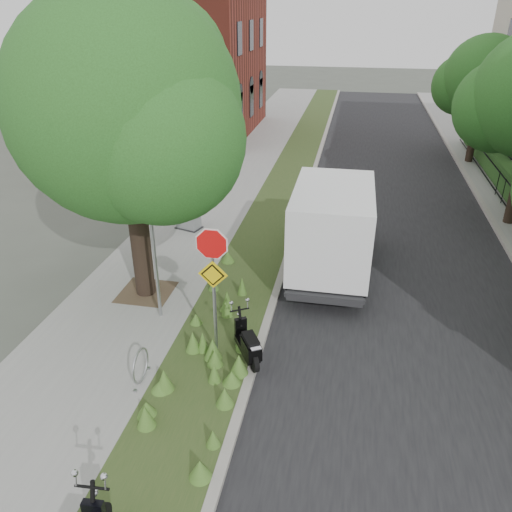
{
  "coord_description": "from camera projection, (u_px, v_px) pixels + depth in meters",
  "views": [
    {
      "loc": [
        1.24,
        -8.17,
        7.21
      ],
      "look_at": [
        -1.01,
        3.26,
        1.3
      ],
      "focal_mm": 35.0,
      "sensor_mm": 36.0,
      "label": 1
    }
  ],
  "objects": [
    {
      "name": "scooter_near",
      "position": [
        249.0,
        347.0,
        10.94
      ],
      "size": [
        0.88,
        1.36,
        0.72
      ],
      "color": "black",
      "rests_on": "ground"
    },
    {
      "name": "road",
      "position": [
        394.0,
        217.0,
        18.86
      ],
      "size": [
        7.0,
        60.0,
        0.01
      ],
      "primitive_type": "cube",
      "color": "black",
      "rests_on": "ground"
    },
    {
      "name": "brick_building",
      "position": [
        177.0,
        60.0,
        29.61
      ],
      "size": [
        9.4,
        10.4,
        8.3
      ],
      "color": "maroon",
      "rests_on": "ground"
    },
    {
      "name": "utility_cabinet",
      "position": [
        188.0,
        214.0,
        17.39
      ],
      "size": [
        0.99,
        0.8,
        1.14
      ],
      "color": "#262628",
      "rests_on": "ground"
    },
    {
      "name": "kerb_far",
      "position": [
        493.0,
        222.0,
        18.23
      ],
      "size": [
        0.2,
        60.0,
        0.13
      ],
      "primitive_type": "cube",
      "color": "#9E9991",
      "rests_on": "ground"
    },
    {
      "name": "verge",
      "position": [
        277.0,
        207.0,
        19.61
      ],
      "size": [
        2.0,
        60.0,
        0.12
      ],
      "primitive_type": "cube",
      "color": "#30471E",
      "rests_on": "ground"
    },
    {
      "name": "bike_hoop",
      "position": [
        140.0,
        366.0,
        10.34
      ],
      "size": [
        0.06,
        0.78,
        0.77
      ],
      "color": "#A5A8AD",
      "rests_on": "ground"
    },
    {
      "name": "box_truck",
      "position": [
        332.0,
        224.0,
        14.35
      ],
      "size": [
        2.16,
        5.26,
        2.37
      ],
      "color": "#262628",
      "rests_on": "ground"
    },
    {
      "name": "ground",
      "position": [
        273.0,
        382.0,
        10.63
      ],
      "size": [
        120.0,
        120.0,
        0.0
      ],
      "primitive_type": "plane",
      "color": "#4C5147",
      "rests_on": "ground"
    },
    {
      "name": "far_tree_c",
      "position": [
        483.0,
        81.0,
        23.43
      ],
      "size": [
        4.37,
        3.89,
        5.93
      ],
      "color": "black",
      "rests_on": "ground"
    },
    {
      "name": "bare_post",
      "position": [
        154.0,
        244.0,
        11.8
      ],
      "size": [
        0.08,
        0.08,
        4.0
      ],
      "color": "#A5A8AD",
      "rests_on": "ground"
    },
    {
      "name": "street_tree_main",
      "position": [
        124.0,
        119.0,
        11.66
      ],
      "size": [
        6.21,
        5.54,
        7.66
      ],
      "color": "black",
      "rests_on": "ground"
    },
    {
      "name": "sign_assembly",
      "position": [
        213.0,
        268.0,
        10.33
      ],
      "size": [
        0.94,
        0.08,
        3.22
      ],
      "color": "#A5A8AD",
      "rests_on": "ground"
    },
    {
      "name": "sidewalk_near",
      "position": [
        210.0,
        202.0,
        20.08
      ],
      "size": [
        3.5,
        60.0,
        0.12
      ],
      "primitive_type": "cube",
      "color": "gray",
      "rests_on": "ground"
    },
    {
      "name": "kerb_near",
      "position": [
        302.0,
        209.0,
        19.43
      ],
      "size": [
        0.2,
        60.0,
        0.13
      ],
      "primitive_type": "cube",
      "color": "#9E9991",
      "rests_on": "ground"
    }
  ]
}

